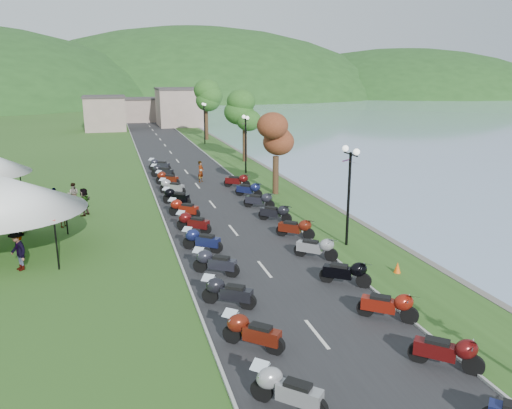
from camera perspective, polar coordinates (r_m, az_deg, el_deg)
road at (r=45.19m, az=-7.98°, el=3.71°), size 7.00×120.00×0.02m
hills_backdrop at (r=204.23m, az=-14.64°, el=11.82°), size 360.00×120.00×76.00m
far_building at (r=89.26m, az=-13.59°, el=10.42°), size 18.00×16.00×5.00m
moto_row_left at (r=23.26m, az=-5.48°, el=-5.35°), size 2.60×49.39×1.10m
moto_row_right at (r=25.19m, az=5.60°, el=-3.77°), size 2.60×30.95×1.10m
vendor_tent_main at (r=26.57m, az=-27.19°, el=-1.12°), size 5.31×5.31×4.00m
tree_lakeside at (r=35.96m, az=2.29°, el=6.13°), size 2.27×2.27×6.31m
pedestrian_a at (r=30.72m, az=-21.08°, el=-2.38°), size 0.71×0.77×1.70m
pedestrian_b at (r=35.46m, az=-20.05°, el=-0.09°), size 0.79×0.49×1.54m
pedestrian_c at (r=24.87m, az=-25.33°, el=-6.77°), size 1.06×1.29×1.87m
traffic_cone_near at (r=17.19m, az=-1.59°, el=-14.05°), size 0.29×0.29×0.45m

